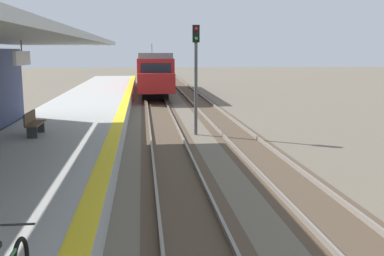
{
  "coord_description": "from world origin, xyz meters",
  "views": [
    {
      "loc": [
        0.84,
        -1.63,
        4.0
      ],
      "look_at": [
        2.06,
        9.32,
        2.1
      ],
      "focal_mm": 41.86,
      "sensor_mm": 36.0,
      "label": 1
    }
  ],
  "objects": [
    {
      "name": "platform_bench",
      "position": [
        -3.21,
        15.31,
        1.37
      ],
      "size": [
        0.45,
        1.6,
        0.88
      ],
      "color": "brown",
      "rests_on": "station_platform"
    },
    {
      "name": "station_platform",
      "position": [
        -2.5,
        16.0,
        0.45
      ],
      "size": [
        5.0,
        80.0,
        0.91
      ],
      "color": "#A8A8A3",
      "rests_on": "ground"
    },
    {
      "name": "approaching_train",
      "position": [
        1.9,
        41.72,
        2.18
      ],
      "size": [
        2.93,
        19.6,
        4.76
      ],
      "color": "maroon",
      "rests_on": "ground"
    },
    {
      "name": "rail_signal_post",
      "position": [
        3.38,
        19.52,
        3.19
      ],
      "size": [
        0.32,
        0.34,
        5.2
      ],
      "color": "#4C4C4C",
      "rests_on": "ground"
    },
    {
      "name": "track_pair_nearest_platform",
      "position": [
        1.9,
        20.0,
        0.05
      ],
      "size": [
        2.34,
        120.0,
        0.16
      ],
      "color": "#4C3D2D",
      "rests_on": "ground"
    },
    {
      "name": "track_pair_middle",
      "position": [
        5.3,
        20.0,
        0.05
      ],
      "size": [
        2.34,
        120.0,
        0.16
      ],
      "color": "#4C3D2D",
      "rests_on": "ground"
    }
  ]
}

